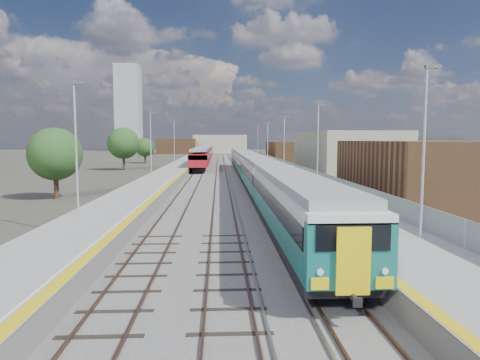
{
  "coord_description": "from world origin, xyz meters",
  "views": [
    {
      "loc": [
        -2.26,
        -16.15,
        5.33
      ],
      "look_at": [
        -0.67,
        16.7,
        2.2
      ],
      "focal_mm": 32.0,
      "sensor_mm": 36.0,
      "label": 1
    }
  ],
  "objects": [
    {
      "name": "platform_right",
      "position": [
        5.28,
        52.49,
        0.54
      ],
      "size": [
        4.7,
        155.0,
        8.52
      ],
      "color": "slate",
      "rests_on": "ground"
    },
    {
      "name": "tree_d",
      "position": [
        23.76,
        66.27,
        4.34
      ],
      "size": [
        5.09,
        5.09,
        6.9
      ],
      "color": "#382619",
      "rests_on": "ground"
    },
    {
      "name": "tree_a",
      "position": [
        -16.91,
        22.73,
        4.02
      ],
      "size": [
        4.71,
        4.71,
        6.39
      ],
      "color": "#382619",
      "rests_on": "ground"
    },
    {
      "name": "ballast_bed",
      "position": [
        -2.25,
        52.5,
        0.03
      ],
      "size": [
        10.5,
        155.0,
        0.06
      ],
      "primitive_type": "cube",
      "color": "#565451",
      "rests_on": "ground"
    },
    {
      "name": "tree_c",
      "position": [
        -18.95,
        80.97,
        3.54
      ],
      "size": [
        4.16,
        4.16,
        5.64
      ],
      "color": "#382619",
      "rests_on": "ground"
    },
    {
      "name": "ground",
      "position": [
        0.0,
        50.0,
        0.0
      ],
      "size": [
        320.0,
        320.0,
        0.0
      ],
      "primitive_type": "plane",
      "color": "#47443A",
      "rests_on": "ground"
    },
    {
      "name": "green_train",
      "position": [
        1.5,
        32.95,
        2.08
      ],
      "size": [
        2.69,
        74.88,
        2.96
      ],
      "color": "black",
      "rests_on": "ground"
    },
    {
      "name": "red_train",
      "position": [
        -5.5,
        77.68,
        2.18
      ],
      "size": [
        2.93,
        59.33,
        3.69
      ],
      "color": "black",
      "rests_on": "ground"
    },
    {
      "name": "tracks",
      "position": [
        -1.65,
        54.18,
        0.11
      ],
      "size": [
        8.96,
        160.0,
        0.17
      ],
      "color": "#4C3323",
      "rests_on": "ground"
    },
    {
      "name": "buildings",
      "position": [
        -18.12,
        138.6,
        10.7
      ],
      "size": [
        72.0,
        185.5,
        40.0
      ],
      "color": "brown",
      "rests_on": "ground"
    },
    {
      "name": "platform_left",
      "position": [
        -9.05,
        52.49,
        0.52
      ],
      "size": [
        4.3,
        155.0,
        8.52
      ],
      "color": "slate",
      "rests_on": "ground"
    },
    {
      "name": "tree_b",
      "position": [
        -18.88,
        59.04,
        4.65
      ],
      "size": [
        5.45,
        5.45,
        7.39
      ],
      "color": "#382619",
      "rests_on": "ground"
    }
  ]
}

